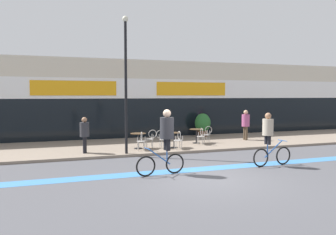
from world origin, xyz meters
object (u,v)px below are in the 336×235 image
cafe_chair_1_side (162,138)px  cyclist_0 (166,136)px  cafe_chair_0_side (151,138)px  pedestrian_near_end (246,122)px  planter_pot (203,124)px  lamp_post (126,76)px  cafe_chair_1_near (178,139)px  pedestrian_far_end (85,132)px  bistro_table_1 (174,137)px  bistro_table_2 (196,133)px  bistro_table_0 (138,138)px  cafe_chair_2_near (201,135)px  cafe_chair_2_side (207,133)px  cyclist_1 (269,136)px  cafe_chair_0_near (141,140)px

cafe_chair_1_side → cyclist_0: 4.85m
cafe_chair_0_side → pedestrian_near_end: (6.01, 1.04, 0.51)m
cafe_chair_1_side → planter_pot: 5.23m
cafe_chair_1_side → pedestrian_near_end: 5.68m
planter_pot → lamp_post: 7.73m
cafe_chair_1_near → pedestrian_far_end: 4.36m
cafe_chair_0_side → lamp_post: lamp_post is taller
bistro_table_1 → cafe_chair_1_side: size_ratio=0.84×
bistro_table_2 → cafe_chair_1_near: (-1.65, -1.64, -0.04)m
cafe_chair_1_side → pedestrian_far_end: 3.71m
bistro_table_0 → pedestrian_far_end: bearing=-171.4°
bistro_table_0 → bistro_table_1: bearing=-8.8°
cafe_chair_2_near → cyclist_0: cyclist_0 is taller
cafe_chair_0_side → cafe_chair_2_side: 3.49m
cyclist_0 → bistro_table_1: bearing=-118.9°
bistro_table_1 → planter_pot: bearing=48.0°
bistro_table_1 → cafe_chair_1_near: 0.63m
cafe_chair_1_side → pedestrian_far_end: size_ratio=0.56×
bistro_table_2 → planter_pot: bearing=58.7°
cyclist_1 → cyclist_0: bearing=174.8°
cafe_chair_1_side → lamp_post: size_ratio=0.15×
cafe_chair_1_side → cyclist_1: cyclist_1 is taller
bistro_table_1 → bistro_table_2: bistro_table_2 is taller
bistro_table_1 → cyclist_1: size_ratio=0.37×
planter_pot → pedestrian_far_end: pedestrian_far_end is taller
lamp_post → pedestrian_far_end: lamp_post is taller
planter_pot → cafe_chair_0_near: bearing=-141.7°
pedestrian_near_end → cafe_chair_1_near: bearing=18.0°
cafe_chair_0_side → cafe_chair_1_near: size_ratio=1.00×
cafe_chair_0_side → planter_pot: size_ratio=0.62×
planter_pot → cyclist_1: size_ratio=0.71×
cafe_chair_1_side → cafe_chair_2_near: same height
bistro_table_0 → lamp_post: size_ratio=0.13×
cafe_chair_0_side → bistro_table_1: bearing=171.9°
cafe_chair_1_side → lamp_post: (-1.94, -0.86, 2.91)m
bistro_table_2 → cyclist_1: size_ratio=0.38×
cafe_chair_0_side → cyclist_1: cyclist_1 is taller
cafe_chair_2_side → cyclist_1: size_ratio=0.44×
bistro_table_2 → lamp_post: 5.44m
cyclist_1 → bistro_table_0: bearing=123.9°
cafe_chair_0_near → cafe_chair_1_near: bearing=-92.2°
bistro_table_1 → cafe_chair_1_side: 0.63m
cafe_chair_0_near → planter_pot: bearing=-45.2°
cafe_chair_2_near → pedestrian_near_end: 3.40m
bistro_table_2 → cafe_chair_0_side: bearing=-164.9°
cafe_chair_2_near → cyclist_1: (0.54, -5.03, 0.51)m
bistro_table_0 → cafe_chair_2_side: bearing=10.4°
cafe_chair_1_near → cafe_chair_2_side: (2.28, 1.64, 0.00)m
bistro_table_0 → cafe_chair_1_side: cafe_chair_1_side is taller
bistro_table_2 → planter_pot: (1.54, 2.54, 0.22)m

